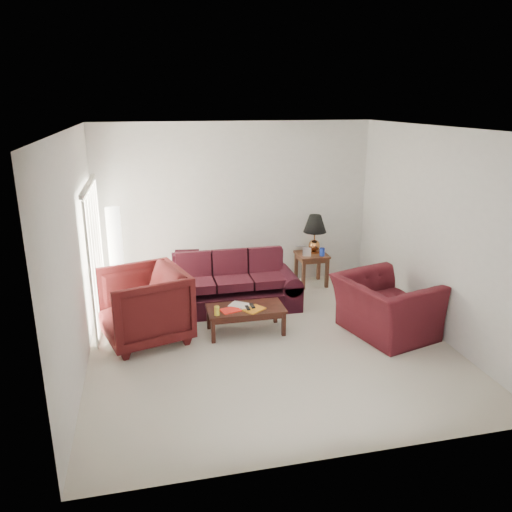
{
  "coord_description": "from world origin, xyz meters",
  "views": [
    {
      "loc": [
        -1.62,
        -6.29,
        3.34
      ],
      "look_at": [
        0.0,
        0.85,
        1.05
      ],
      "focal_mm": 35.0,
      "sensor_mm": 36.0,
      "label": 1
    }
  ],
  "objects_px": {
    "end_table": "(311,269)",
    "armchair_right": "(385,307)",
    "sofa": "(232,283)",
    "coffee_table": "(246,320)",
    "floor_lamp": "(116,255)",
    "armchair_left": "(144,306)"
  },
  "relations": [
    {
      "from": "end_table",
      "to": "armchair_right",
      "type": "xyz_separation_m",
      "value": [
        0.38,
        -2.24,
        0.13
      ]
    },
    {
      "from": "sofa",
      "to": "coffee_table",
      "type": "height_order",
      "value": "sofa"
    },
    {
      "from": "armchair_right",
      "to": "floor_lamp",
      "type": "bearing_deg",
      "value": 45.7
    },
    {
      "from": "end_table",
      "to": "coffee_table",
      "type": "bearing_deg",
      "value": -133.0
    },
    {
      "from": "end_table",
      "to": "armchair_left",
      "type": "relative_size",
      "value": 0.52
    },
    {
      "from": "floor_lamp",
      "to": "sofa",
      "type": "bearing_deg",
      "value": -21.42
    },
    {
      "from": "floor_lamp",
      "to": "armchair_right",
      "type": "distance_m",
      "value": 4.47
    },
    {
      "from": "armchair_right",
      "to": "coffee_table",
      "type": "distance_m",
      "value": 2.08
    },
    {
      "from": "armchair_right",
      "to": "end_table",
      "type": "bearing_deg",
      "value": -5.62
    },
    {
      "from": "sofa",
      "to": "coffee_table",
      "type": "distance_m",
      "value": 0.97
    },
    {
      "from": "armchair_right",
      "to": "coffee_table",
      "type": "bearing_deg",
      "value": 60.78
    },
    {
      "from": "floor_lamp",
      "to": "armchair_left",
      "type": "xyz_separation_m",
      "value": [
        0.42,
        -1.58,
        -0.31
      ]
    },
    {
      "from": "floor_lamp",
      "to": "coffee_table",
      "type": "distance_m",
      "value": 2.6
    },
    {
      "from": "sofa",
      "to": "floor_lamp",
      "type": "xyz_separation_m",
      "value": [
        -1.86,
        0.73,
        0.39
      ]
    },
    {
      "from": "floor_lamp",
      "to": "armchair_right",
      "type": "height_order",
      "value": "floor_lamp"
    },
    {
      "from": "sofa",
      "to": "armchair_right",
      "type": "xyz_separation_m",
      "value": [
        2.04,
        -1.43,
        -0.02
      ]
    },
    {
      "from": "armchair_left",
      "to": "coffee_table",
      "type": "distance_m",
      "value": 1.51
    },
    {
      "from": "floor_lamp",
      "to": "armchair_left",
      "type": "relative_size",
      "value": 1.44
    },
    {
      "from": "end_table",
      "to": "armchair_right",
      "type": "bearing_deg",
      "value": -80.37
    },
    {
      "from": "end_table",
      "to": "floor_lamp",
      "type": "xyz_separation_m",
      "value": [
        -3.51,
        -0.07,
        0.54
      ]
    },
    {
      "from": "end_table",
      "to": "armchair_right",
      "type": "relative_size",
      "value": 0.46
    },
    {
      "from": "end_table",
      "to": "armchair_left",
      "type": "distance_m",
      "value": 3.52
    }
  ]
}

